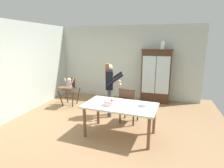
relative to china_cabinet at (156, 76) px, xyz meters
The scene contains 11 objects.
ground_plane 2.77m from the china_cabinet, 114.94° to the right, with size 6.24×6.24×0.00m, color #93704C.
wall_back 1.20m from the china_cabinet, 166.52° to the left, with size 5.32×0.06×2.70m, color beige.
wall_left 4.44m from the china_cabinet, 147.61° to the right, with size 0.06×5.32×2.70m, color beige.
china_cabinet is the anchor object (origin of this frame).
ceramic_vase 1.06m from the china_cabinet, ahead, with size 0.13×0.13×0.27m.
high_chair_with_toddler 3.02m from the china_cabinet, 156.46° to the right, with size 0.60×0.70×0.95m.
adult_person 2.07m from the china_cabinet, 124.54° to the right, with size 0.61×0.60×1.53m.
dining_table 2.80m from the china_cabinet, 102.60° to the right, with size 1.69×1.02×0.74m.
birthday_cake 2.92m from the china_cabinet, 106.51° to the right, with size 0.28×0.28×0.19m.
serving_bowl 2.67m from the china_cabinet, 92.46° to the right, with size 0.18×0.18×0.06m, color #B2BCC6.
dining_chair_far_side 2.16m from the china_cabinet, 105.36° to the right, with size 0.50×0.50×0.96m.
Camera 1 is at (1.43, -4.13, 2.13)m, focal length 29.32 mm.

